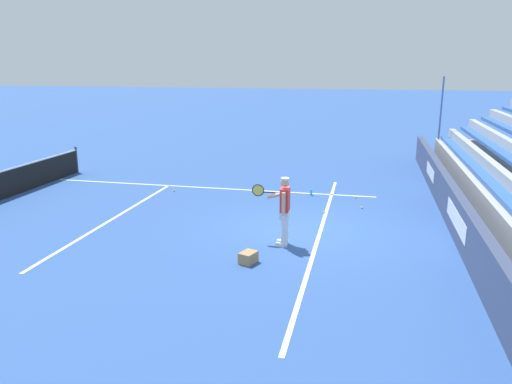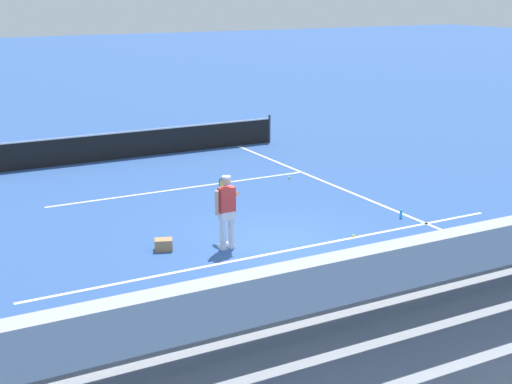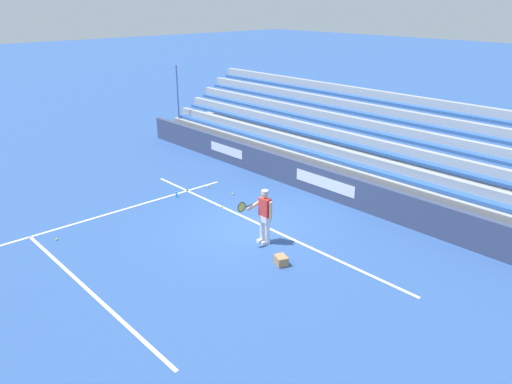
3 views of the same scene
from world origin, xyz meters
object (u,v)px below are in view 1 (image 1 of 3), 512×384
Objects in this scene: tennis_ball_midcourt at (174,191)px; tennis_ball_stray_back at (362,208)px; tennis_player at (284,210)px; tennis_ball_near_player at (356,197)px; water_bottle at (311,192)px; ball_box_cardboard at (248,258)px; tennis_ball_far_left at (325,212)px.

tennis_ball_midcourt and tennis_ball_stray_back have the same top height.
tennis_player is 25.98× the size of tennis_ball_near_player.
tennis_player reaches higher than tennis_ball_near_player.
water_bottle is (1.26, 1.72, 0.08)m from tennis_ball_stray_back.
tennis_ball_near_player is at bearing 10.10° from tennis_ball_stray_back.
ball_box_cardboard is 4.53m from tennis_ball_far_left.
tennis_ball_midcourt is (1.44, 5.42, 0.00)m from tennis_ball_far_left.
tennis_ball_far_left is (4.33, -1.34, -0.10)m from ball_box_cardboard.
water_bottle reaches higher than tennis_ball_stray_back.
water_bottle reaches higher than tennis_ball_midcourt.
tennis_ball_far_left is at bearing 156.24° from tennis_ball_near_player.
tennis_player is 25.98× the size of tennis_ball_far_left.
ball_box_cardboard is 6.06× the size of tennis_ball_far_left.
tennis_ball_midcourt is (5.77, 4.09, -0.10)m from ball_box_cardboard.
water_bottle is at bearing 89.99° from tennis_ball_near_player.
tennis_ball_far_left is 1.00× the size of tennis_ball_midcourt.
tennis_player is at bearing -23.71° from ball_box_cardboard.
tennis_ball_near_player and tennis_ball_stray_back have the same top height.
tennis_ball_stray_back is at bearing -57.15° from tennis_ball_far_left.
tennis_ball_near_player is at bearing -23.76° from tennis_ball_far_left.
tennis_ball_near_player is 1.28m from tennis_ball_stray_back.
tennis_ball_near_player is 1.50m from water_bottle.
ball_box_cardboard is at bearing 173.64° from water_bottle.
tennis_ball_stray_back is (5.03, -2.42, -0.10)m from ball_box_cardboard.
tennis_ball_stray_back is at bearing -26.43° from tennis_player.
tennis_ball_far_left and tennis_ball_midcourt have the same top height.
tennis_ball_midcourt is at bearing 75.10° from tennis_ball_far_left.
ball_box_cardboard is 6.66m from tennis_ball_near_player.
ball_box_cardboard is 1.82× the size of water_bottle.
tennis_ball_stray_back is at bearing -169.90° from tennis_ball_near_player.
tennis_ball_midcourt is (4.45, 4.67, -0.86)m from tennis_player.
ball_box_cardboard is at bearing 160.73° from tennis_ball_near_player.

